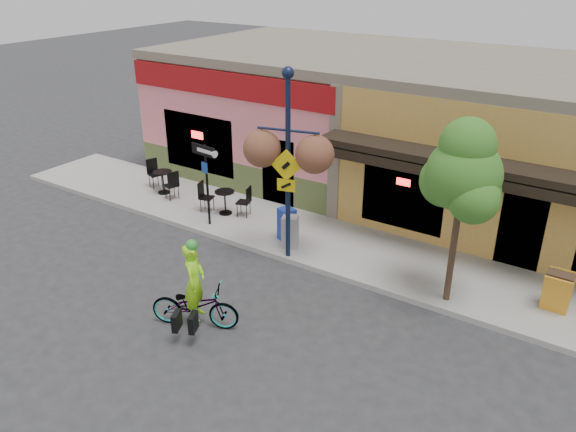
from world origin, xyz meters
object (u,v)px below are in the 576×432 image
object	(u,v)px
building	(419,125)
street_tree	(458,214)
newspaper_box_blue	(287,224)
one_way_sign	(207,186)
bicycle	(195,306)
cyclist_rider	(195,292)
newspaper_box_grey	(290,232)
lamp_post	(288,168)

from	to	relation	value
building	street_tree	bearing A→B (deg)	-62.39
building	newspaper_box_blue	bearing A→B (deg)	-102.49
building	one_way_sign	bearing A→B (deg)	-120.62
bicycle	cyclist_rider	size ratio (longest dim) A/B	1.10
one_way_sign	newspaper_box_grey	distance (m)	2.91
cyclist_rider	one_way_sign	distance (m)	4.94
building	newspaper_box_blue	world-z (taller)	building
bicycle	one_way_sign	distance (m)	4.96
cyclist_rider	one_way_sign	size ratio (longest dim) A/B	0.72
building	street_tree	xyz separation A→B (m)	(3.44, -6.57, 0.10)
bicycle	newspaper_box_blue	world-z (taller)	newspaper_box_blue
lamp_post	one_way_sign	bearing A→B (deg)	159.63
one_way_sign	street_tree	xyz separation A→B (m)	(7.29, -0.07, 0.97)
newspaper_box_grey	building	bearing A→B (deg)	59.72
lamp_post	newspaper_box_blue	xyz separation A→B (m)	(-0.53, 0.76, -2.02)
street_tree	newspaper_box_blue	bearing A→B (deg)	174.32
newspaper_box_blue	one_way_sign	bearing A→B (deg)	-149.93
building	newspaper_box_blue	size ratio (longest dim) A/B	19.09
building	cyclist_rider	bearing A→B (deg)	-94.76
bicycle	newspaper_box_grey	xyz separation A→B (m)	(-0.14, 4.02, 0.09)
lamp_post	street_tree	distance (m)	4.27
cyclist_rider	street_tree	xyz separation A→B (m)	(4.30, 3.84, 1.46)
bicycle	newspaper_box_grey	world-z (taller)	newspaper_box_grey
newspaper_box_blue	newspaper_box_grey	xyz separation A→B (m)	(0.30, -0.29, -0.02)
cyclist_rider	lamp_post	size ratio (longest dim) A/B	0.36
newspaper_box_grey	street_tree	world-z (taller)	street_tree
bicycle	newspaper_box_blue	xyz separation A→B (m)	(-0.43, 4.31, 0.11)
building	newspaper_box_grey	bearing A→B (deg)	-99.35
building	street_tree	distance (m)	7.42
one_way_sign	newspaper_box_grey	bearing A→B (deg)	9.27
bicycle	cyclist_rider	xyz separation A→B (m)	(0.05, 0.00, 0.38)
one_way_sign	newspaper_box_grey	world-z (taller)	one_way_sign
lamp_post	street_tree	size ratio (longest dim) A/B	1.14
bicycle	one_way_sign	world-z (taller)	one_way_sign
newspaper_box_blue	newspaper_box_grey	distance (m)	0.42
one_way_sign	street_tree	bearing A→B (deg)	6.30
newspaper_box_grey	one_way_sign	bearing A→B (deg)	161.51
building	newspaper_box_grey	size ratio (longest dim) A/B	20.07
cyclist_rider	street_tree	distance (m)	5.95
cyclist_rider	one_way_sign	bearing A→B (deg)	13.85
bicycle	newspaper_box_blue	size ratio (longest dim) A/B	2.06
bicycle	street_tree	distance (m)	6.09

